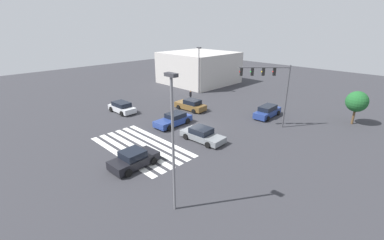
{
  "coord_description": "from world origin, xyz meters",
  "views": [
    {
      "loc": [
        19.75,
        -19.9,
        11.43
      ],
      "look_at": [
        0.0,
        0.0,
        0.92
      ],
      "focal_mm": 24.0,
      "sensor_mm": 36.0,
      "label": 1
    }
  ],
  "objects": [
    {
      "name": "pedestrian",
      "position": [
        -8.08,
        7.81,
        0.91
      ],
      "size": [
        0.41,
        0.41,
        1.63
      ],
      "rotation": [
        0.0,
        0.0,
        -0.77
      ],
      "color": "#38383D",
      "rests_on": "ground_plane"
    },
    {
      "name": "car_3",
      "position": [
        -2.11,
        -1.0,
        0.68
      ],
      "size": [
        2.31,
        4.89,
        1.44
      ],
      "rotation": [
        0.0,
        0.0,
        -1.53
      ],
      "color": "navy",
      "rests_on": "ground_plane"
    },
    {
      "name": "car_2",
      "position": [
        3.28,
        -1.79,
        0.63
      ],
      "size": [
        4.88,
        2.36,
        1.37
      ],
      "rotation": [
        0.0,
        0.0,
        0.05
      ],
      "color": "gray",
      "rests_on": "ground_plane"
    },
    {
      "name": "street_light_pole_a",
      "position": [
        -10.43,
        12.16,
        4.71
      ],
      "size": [
        0.8,
        0.36,
        7.84
      ],
      "color": "slate",
      "rests_on": "ground_plane"
    },
    {
      "name": "car_5",
      "position": [
        2.71,
        -9.74,
        0.68
      ],
      "size": [
        2.35,
        4.25,
        1.48
      ],
      "rotation": [
        0.0,
        0.0,
        1.61
      ],
      "color": "black",
      "rests_on": "ground_plane"
    },
    {
      "name": "traffic_signal_mast",
      "position": [
        6.13,
        6.13,
        5.46
      ],
      "size": [
        4.07,
        4.07,
        7.26
      ],
      "rotation": [
        0.0,
        0.0,
        -2.36
      ],
      "color": "#47474C",
      "rests_on": "ground_plane"
    },
    {
      "name": "ground_plane",
      "position": [
        0.0,
        0.0,
        0.0
      ],
      "size": [
        108.71,
        108.71,
        0.0
      ],
      "primitive_type": "plane",
      "color": "#333338"
    },
    {
      "name": "corner_building",
      "position": [
        -16.53,
        18.64,
        3.06
      ],
      "size": [
        12.67,
        12.67,
        6.13
      ],
      "color": "#BCB7B2",
      "rests_on": "ground_plane"
    },
    {
      "name": "crosswalk_markings",
      "position": [
        0.0,
        -7.21,
        0.0
      ],
      "size": [
        10.79,
        5.35,
        0.01
      ],
      "rotation": [
        0.0,
        0.0,
        1.57
      ],
      "color": "silver",
      "rests_on": "ground_plane"
    },
    {
      "name": "street_light_pole_b",
      "position": [
        9.24,
        -10.91,
        5.3
      ],
      "size": [
        0.8,
        0.36,
        8.97
      ],
      "color": "slate",
      "rests_on": "ground_plane"
    },
    {
      "name": "car_0",
      "position": [
        -4.79,
        4.58,
        0.7
      ],
      "size": [
        4.73,
        2.32,
        1.53
      ],
      "rotation": [
        0.0,
        0.0,
        3.21
      ],
      "color": "brown",
      "rests_on": "ground_plane"
    },
    {
      "name": "car_4",
      "position": [
        4.38,
        9.61,
        0.72
      ],
      "size": [
        2.08,
        4.85,
        1.51
      ],
      "rotation": [
        0.0,
        0.0,
        1.62
      ],
      "color": "navy",
      "rests_on": "ground_plane"
    },
    {
      "name": "tree_corner_a",
      "position": [
        13.07,
        14.59,
        2.82
      ],
      "size": [
        2.46,
        2.46,
        4.06
      ],
      "color": "brown",
      "rests_on": "ground_plane"
    },
    {
      "name": "car_1",
      "position": [
        -10.74,
        -2.86,
        0.71
      ],
      "size": [
        4.37,
        2.15,
        1.45
      ],
      "rotation": [
        0.0,
        0.0,
        0.02
      ],
      "color": "silver",
      "rests_on": "ground_plane"
    }
  ]
}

